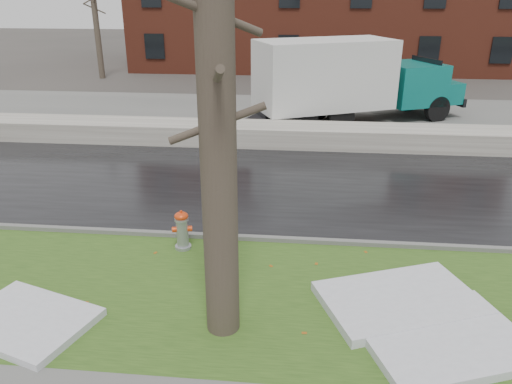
# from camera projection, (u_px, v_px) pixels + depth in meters

# --- Properties ---
(ground) EXTENTS (120.00, 120.00, 0.00)m
(ground) POSITION_uv_depth(u_px,v_px,m) (251.00, 264.00, 10.66)
(ground) COLOR #47423D
(ground) RESTS_ON ground
(verge) EXTENTS (60.00, 4.50, 0.04)m
(verge) POSITION_uv_depth(u_px,v_px,m) (244.00, 296.00, 9.50)
(verge) COLOR #2A4717
(verge) RESTS_ON ground
(road) EXTENTS (60.00, 7.00, 0.03)m
(road) POSITION_uv_depth(u_px,v_px,m) (268.00, 185.00, 14.79)
(road) COLOR black
(road) RESTS_ON ground
(parking_lot) EXTENTS (60.00, 9.00, 0.03)m
(parking_lot) POSITION_uv_depth(u_px,v_px,m) (282.00, 116.00, 22.60)
(parking_lot) COLOR slate
(parking_lot) RESTS_ON ground
(curb) EXTENTS (60.00, 0.15, 0.14)m
(curb) POSITION_uv_depth(u_px,v_px,m) (256.00, 239.00, 11.55)
(curb) COLOR slate
(curb) RESTS_ON ground
(snowbank) EXTENTS (60.00, 1.60, 0.75)m
(snowbank) POSITION_uv_depth(u_px,v_px,m) (277.00, 135.00, 18.51)
(snowbank) COLOR beige
(snowbank) RESTS_ON ground
(bg_tree_left) EXTENTS (1.40, 1.62, 6.50)m
(bg_tree_left) POSITION_uv_depth(u_px,v_px,m) (96.00, 24.00, 30.70)
(bg_tree_left) COLOR brown
(bg_tree_left) RESTS_ON ground
(bg_tree_center) EXTENTS (1.40, 1.62, 6.50)m
(bg_tree_center) POSITION_uv_depth(u_px,v_px,m) (205.00, 20.00, 33.83)
(bg_tree_center) COLOR brown
(bg_tree_center) RESTS_ON ground
(fire_hydrant) EXTENTS (0.46, 0.42, 0.92)m
(fire_hydrant) POSITION_uv_depth(u_px,v_px,m) (182.00, 228.00, 11.03)
(fire_hydrant) COLOR #989B9F
(fire_hydrant) RESTS_ON verge
(tree) EXTENTS (1.45, 1.71, 7.01)m
(tree) POSITION_uv_depth(u_px,v_px,m) (217.00, 128.00, 7.28)
(tree) COLOR brown
(tree) RESTS_ON verge
(box_truck) EXTENTS (10.28, 5.97, 3.52)m
(box_truck) POSITION_uv_depth(u_px,v_px,m) (348.00, 80.00, 20.85)
(box_truck) COLOR black
(box_truck) RESTS_ON ground
(worker) EXTENTS (0.74, 0.63, 1.72)m
(worker) POSITION_uv_depth(u_px,v_px,m) (222.00, 97.00, 18.78)
(worker) COLOR black
(worker) RESTS_ON snowbank
(snow_patch_near) EXTENTS (3.12, 2.76, 0.16)m
(snow_patch_near) POSITION_uv_depth(u_px,v_px,m) (443.00, 338.00, 8.22)
(snow_patch_near) COLOR silver
(snow_patch_near) RESTS_ON verge
(snow_patch_far) EXTENTS (2.59, 2.22, 0.14)m
(snow_patch_far) POSITION_uv_depth(u_px,v_px,m) (26.00, 321.00, 8.66)
(snow_patch_far) COLOR silver
(snow_patch_far) RESTS_ON verge
(snow_patch_side) EXTENTS (3.26, 2.69, 0.18)m
(snow_patch_side) POSITION_uv_depth(u_px,v_px,m) (400.00, 300.00, 9.19)
(snow_patch_side) COLOR silver
(snow_patch_side) RESTS_ON verge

